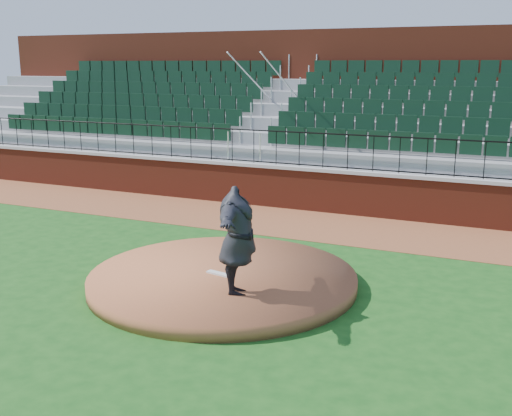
# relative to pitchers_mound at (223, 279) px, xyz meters

# --- Properties ---
(ground) EXTENTS (90.00, 90.00, 0.00)m
(ground) POSITION_rel_pitchers_mound_xyz_m (0.12, -0.19, -0.12)
(ground) COLOR #164714
(ground) RESTS_ON ground
(warning_track) EXTENTS (34.00, 3.20, 0.01)m
(warning_track) POSITION_rel_pitchers_mound_xyz_m (0.12, 5.21, -0.12)
(warning_track) COLOR brown
(warning_track) RESTS_ON ground
(field_wall) EXTENTS (34.00, 0.35, 1.20)m
(field_wall) POSITION_rel_pitchers_mound_xyz_m (0.12, 6.81, 0.47)
(field_wall) COLOR maroon
(field_wall) RESTS_ON ground
(wall_cap) EXTENTS (34.00, 0.45, 0.10)m
(wall_cap) POSITION_rel_pitchers_mound_xyz_m (0.12, 6.81, 1.12)
(wall_cap) COLOR #B7B7B7
(wall_cap) RESTS_ON field_wall
(wall_railing) EXTENTS (34.00, 0.05, 1.00)m
(wall_railing) POSITION_rel_pitchers_mound_xyz_m (0.12, 6.81, 1.67)
(wall_railing) COLOR black
(wall_railing) RESTS_ON wall_cap
(seating_stands) EXTENTS (34.00, 5.10, 4.60)m
(seating_stands) POSITION_rel_pitchers_mound_xyz_m (0.12, 9.53, 2.18)
(seating_stands) COLOR gray
(seating_stands) RESTS_ON ground
(concourse_wall) EXTENTS (34.00, 0.50, 5.50)m
(concourse_wall) POSITION_rel_pitchers_mound_xyz_m (0.12, 12.33, 2.62)
(concourse_wall) COLOR maroon
(concourse_wall) RESTS_ON ground
(pitchers_mound) EXTENTS (5.25, 5.25, 0.25)m
(pitchers_mound) POSITION_rel_pitchers_mound_xyz_m (0.00, 0.00, 0.00)
(pitchers_mound) COLOR brown
(pitchers_mound) RESTS_ON ground
(pitching_rubber) EXTENTS (0.56, 0.23, 0.04)m
(pitching_rubber) POSITION_rel_pitchers_mound_xyz_m (-0.02, -0.11, 0.14)
(pitching_rubber) COLOR silver
(pitching_rubber) RESTS_ON pitchers_mound
(pitcher) EXTENTS (1.52, 2.49, 1.97)m
(pitcher) POSITION_rel_pitchers_mound_xyz_m (0.74, -0.85, 1.11)
(pitcher) COLOR black
(pitcher) RESTS_ON pitchers_mound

